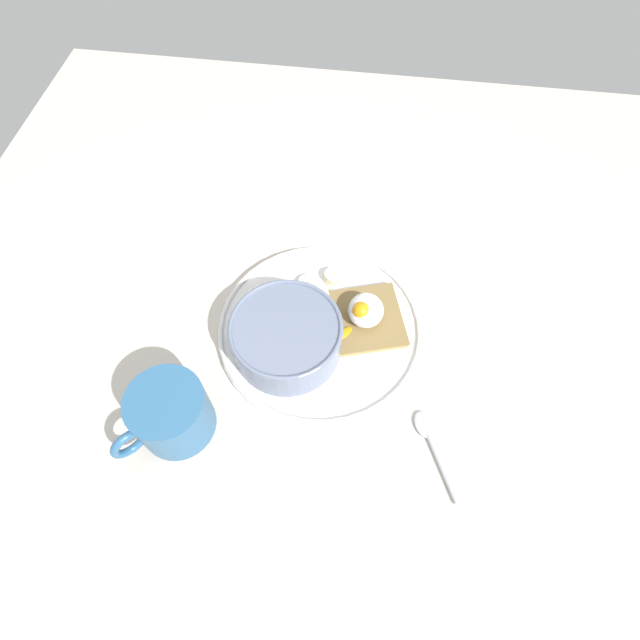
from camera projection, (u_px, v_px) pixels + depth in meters
ground_plane at (320, 335)px, 70.02cm from camera, size 120.00×120.00×2.00cm
plate at (320, 328)px, 68.47cm from camera, size 27.93×27.93×1.60cm
oatmeal_bowl at (287, 337)px, 64.24cm from camera, size 14.52×14.52×5.67cm
toast_slice at (365, 319)px, 68.22cm from camera, size 12.59×12.59×1.17cm
poached_egg at (365, 311)px, 66.14cm from camera, size 7.01×6.27×3.89cm
banana_slice_front at (333, 277)px, 71.76cm from camera, size 3.70×3.65×1.58cm
banana_slice_left at (309, 284)px, 71.37cm from camera, size 4.30×4.28×1.20cm
banana_slice_back at (319, 297)px, 70.01cm from camera, size 3.56×3.61×1.57cm
coffee_mug at (170, 414)px, 58.76cm from camera, size 10.90×10.09×7.90cm
spoon at (433, 443)px, 60.66cm from camera, size 11.14×6.24×0.80cm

